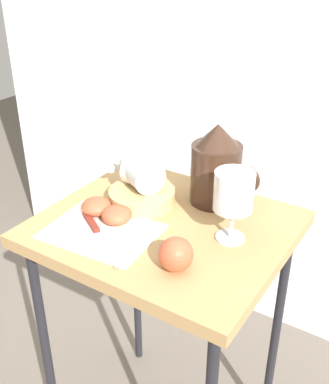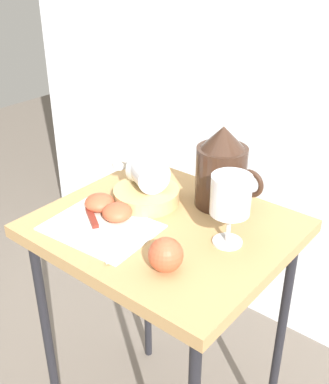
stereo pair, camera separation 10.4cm
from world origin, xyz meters
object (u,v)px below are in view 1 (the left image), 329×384
Objects in this scene: basket_tray at (142,197)px; wine_glass_tipped_near at (141,173)px; wine_glass_upright at (234,195)px; apple_half_right at (117,215)px; wine_glass_tipped_far at (142,172)px; knife at (96,230)px; apple_half_left at (96,206)px; table at (164,251)px; pitcher at (216,171)px; apple_whole at (176,254)px.

basket_tray is 1.02× the size of wine_glass_tipped_near.
wine_glass_upright is 2.28× the size of apple_half_right.
knife is (0.00, -0.18, -0.07)m from wine_glass_tipped_far.
wine_glass_tipped_far is at bearing 69.03° from apple_half_left.
wine_glass_upright is 0.31m from knife.
table is at bearing 34.26° from apple_half_right.
pitcher is 0.18m from wine_glass_tipped_far.
wine_glass_upright is (0.25, -0.02, 0.09)m from basket_tray.
table is 4.68× the size of wine_glass_tipped_near.
apple_whole is 0.21m from knife.
basket_tray is (-0.10, 0.05, 0.10)m from table.
apple_whole is (0.20, -0.07, 0.01)m from apple_half_right.
apple_whole is at bearing -105.89° from wine_glass_upright.
wine_glass_tipped_far is 2.44× the size of apple_half_right.
basket_tray is at bearing 139.08° from apple_whole.
wine_glass_tipped_far is (-0.15, -0.09, -0.01)m from pitcher.
wine_glass_upright is 1.01× the size of wine_glass_tipped_near.
wine_glass_upright is (0.11, -0.13, 0.03)m from pitcher.
pitcher is at bearing 46.13° from apple_half_left.
wine_glass_upright is 0.26m from wine_glass_tipped_far.
wine_glass_tipped_near is (-0.01, 0.02, 0.05)m from basket_tray.
wine_glass_tipped_far is at bearing 171.06° from wine_glass_upright.
apple_whole is (0.11, -0.13, 0.11)m from table.
table is at bearing 48.52° from knife.
wine_glass_tipped_near is 0.19m from knife.
wine_glass_upright reaches higher than apple_whole.
apple_half_left is 0.08m from knife.
table is 4.58× the size of basket_tray.
apple_half_right is 0.36× the size of knife.
apple_whole is at bearing -50.01° from table.
knife is at bearing -92.63° from basket_tray.
wine_glass_upright is at bearing -5.54° from basket_tray.
wine_glass_tipped_near is 0.14m from apple_half_left.
table is 0.18m from knife.
apple_half_right is at bearing -80.62° from wine_glass_tipped_near.
pitcher is 0.18m from wine_glass_tipped_near.
table is at bearing -30.87° from wine_glass_tipped_near.
apple_half_right is 1.00× the size of apple_whole.
wine_glass_tipped_near is at bearing 149.13° from table.
table is at bearing -26.35° from basket_tray.
table is 10.61× the size of apple_half_left.
apple_whole reaches higher than basket_tray.
pitcher is 0.17m from wine_glass_upright.
wine_glass_tipped_far is (-0.26, 0.04, -0.03)m from wine_glass_upright.
wine_glass_tipped_far reaches higher than apple_half_left.
pitcher reaches higher than apple_half_left.
wine_glass_tipped_far is 0.14m from apple_half_left.
apple_half_right is 0.06m from knife.
wine_glass_tipped_far is 0.88× the size of knife.
wine_glass_tipped_near reaches higher than knife.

